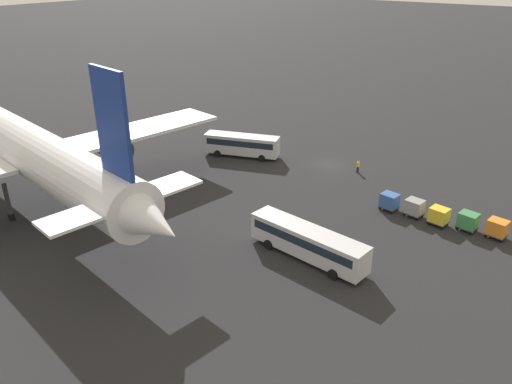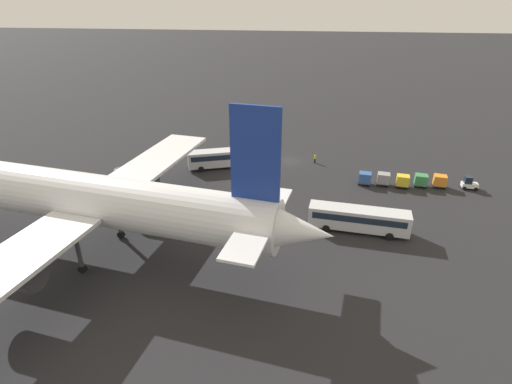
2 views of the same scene
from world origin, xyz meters
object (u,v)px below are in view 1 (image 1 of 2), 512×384
(cargo_cart_green, at_px, (468,221))
(cargo_cart_grey, at_px, (414,207))
(cargo_cart_orange, at_px, (497,228))
(airplane, at_px, (26,148))
(cargo_cart_yellow, at_px, (439,215))
(worker_person, at_px, (358,167))
(cargo_cart_blue, at_px, (390,201))
(shuttle_bus_near, at_px, (242,144))
(shuttle_bus_far, at_px, (308,241))

(cargo_cart_green, distance_m, cargo_cart_grey, 5.88)
(cargo_cart_orange, height_order, cargo_cart_green, same)
(airplane, bearing_deg, cargo_cart_orange, -143.33)
(cargo_cart_yellow, bearing_deg, worker_person, -31.26)
(cargo_cart_yellow, bearing_deg, cargo_cart_blue, -2.18)
(cargo_cart_yellow, height_order, cargo_cart_grey, same)
(cargo_cart_orange, distance_m, cargo_cart_blue, 11.76)
(cargo_cart_grey, relative_size, cargo_cart_blue, 1.00)
(cargo_cart_orange, height_order, cargo_cart_blue, same)
(worker_person, bearing_deg, cargo_cart_green, 155.23)
(shuttle_bus_near, xyz_separation_m, shuttle_bus_far, (-22.58, 18.33, -0.02))
(cargo_cart_orange, height_order, cargo_cart_grey, same)
(cargo_cart_orange, bearing_deg, worker_person, -21.00)
(cargo_cart_grey, bearing_deg, cargo_cart_green, -177.24)
(cargo_cart_grey, bearing_deg, cargo_cart_yellow, 172.36)
(airplane, relative_size, shuttle_bus_far, 4.43)
(cargo_cart_yellow, bearing_deg, airplane, 30.61)
(airplane, relative_size, cargo_cart_yellow, 25.99)
(airplane, distance_m, shuttle_bus_far, 33.91)
(cargo_cart_yellow, bearing_deg, cargo_cart_grey, -7.64)
(shuttle_bus_near, relative_size, cargo_cart_grey, 5.12)
(cargo_cart_yellow, distance_m, cargo_cart_blue, 5.88)
(cargo_cart_blue, bearing_deg, airplane, 34.95)
(worker_person, bearing_deg, shuttle_bus_far, 104.15)
(cargo_cart_green, relative_size, cargo_cart_blue, 1.00)
(worker_person, xyz_separation_m, cargo_cart_orange, (-19.82, 7.61, 0.32))
(airplane, height_order, cargo_cart_green, airplane)
(shuttle_bus_far, relative_size, cargo_cart_green, 5.86)
(airplane, distance_m, cargo_cart_green, 50.09)
(cargo_cart_orange, relative_size, cargo_cart_green, 1.00)
(shuttle_bus_near, height_order, cargo_cart_blue, shuttle_bus_near)
(shuttle_bus_far, relative_size, worker_person, 7.45)
(cargo_cart_yellow, distance_m, cargo_cart_grey, 2.96)
(airplane, bearing_deg, shuttle_bus_near, -100.47)
(shuttle_bus_far, height_order, worker_person, shuttle_bus_far)
(airplane, relative_size, shuttle_bus_near, 5.08)
(cargo_cart_orange, bearing_deg, airplane, 28.15)
(cargo_cart_yellow, bearing_deg, shuttle_bus_near, -7.24)
(worker_person, bearing_deg, shuttle_bus_near, 15.18)
(shuttle_bus_near, height_order, cargo_cart_green, shuttle_bus_near)
(shuttle_bus_near, relative_size, shuttle_bus_far, 0.87)
(cargo_cart_green, distance_m, cargo_cart_yellow, 3.01)
(cargo_cart_orange, distance_m, cargo_cart_grey, 8.82)
(shuttle_bus_far, xyz_separation_m, cargo_cart_green, (-11.11, -15.11, -0.72))
(cargo_cart_yellow, height_order, cargo_cart_blue, same)
(airplane, bearing_deg, cargo_cart_grey, -138.51)
(worker_person, distance_m, cargo_cart_grey, 13.66)
(worker_person, bearing_deg, airplane, 50.79)
(worker_person, height_order, cargo_cart_green, cargo_cart_green)
(shuttle_bus_near, height_order, worker_person, shuttle_bus_near)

